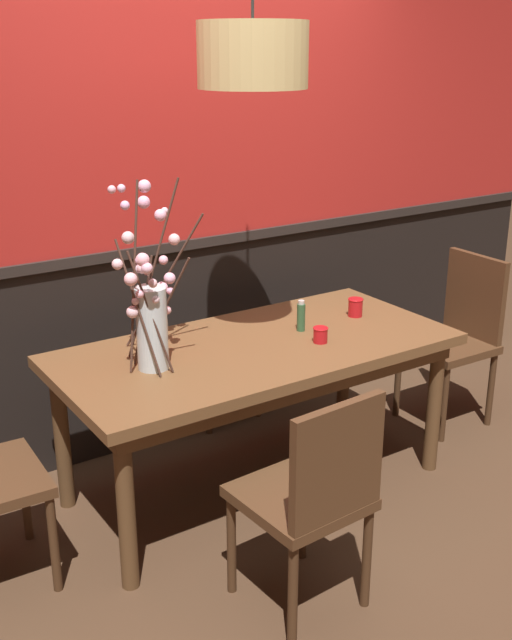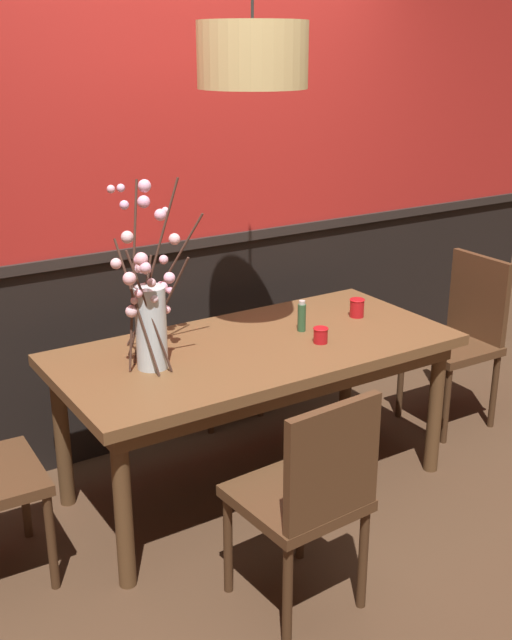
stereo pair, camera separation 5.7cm
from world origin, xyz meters
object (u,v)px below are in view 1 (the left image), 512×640
object	(u,v)px
chair_near_side_left	(313,493)
candle_holder_nearer_center	(320,335)
dining_table	(256,362)
candle_holder_nearer_edge	(355,307)
chair_far_side_right	(206,323)
pendant_lamp	(253,55)
vase_with_blossoms	(151,312)
condiment_bottle	(301,316)
chair_head_east_end	(458,331)

from	to	relation	value
chair_near_side_left	candle_holder_nearer_center	distance (m)	0.94
dining_table	candle_holder_nearer_edge	world-z (taller)	candle_holder_nearer_edge
chair_far_side_right	chair_near_side_left	bearing A→B (deg)	-107.71
candle_holder_nearer_center	pendant_lamp	distance (m)	1.25
vase_with_blossoms	dining_table	bearing A→B (deg)	-3.77
dining_table	chair_near_side_left	distance (m)	0.90
dining_table	chair_near_side_left	xyz separation A→B (m)	(-0.31, -0.84, -0.15)
dining_table	vase_with_blossoms	distance (m)	0.60
vase_with_blossoms	condiment_bottle	bearing A→B (deg)	0.13
vase_with_blossoms	pendant_lamp	distance (m)	1.10
vase_with_blossoms	condiment_bottle	xyz separation A→B (m)	(0.78, 0.00, -0.17)
chair_near_side_left	chair_head_east_end	world-z (taller)	chair_head_east_end
chair_near_side_left	candle_holder_nearer_edge	bearing A→B (deg)	43.39
chair_head_east_end	condiment_bottle	bearing A→B (deg)	178.04
vase_with_blossoms	candle_holder_nearer_center	size ratio (longest dim) A/B	10.77
chair_far_side_right	candle_holder_nearer_edge	distance (m)	0.94
dining_table	pendant_lamp	world-z (taller)	pendant_lamp
condiment_bottle	chair_far_side_right	bearing A→B (deg)	93.10
candle_holder_nearer_edge	chair_head_east_end	bearing A→B (deg)	-4.33
chair_head_east_end	dining_table	bearing A→B (deg)	179.93
vase_with_blossoms	chair_near_side_left	bearing A→B (deg)	-77.62
chair_far_side_right	candle_holder_nearer_center	bearing A→B (deg)	-88.50
chair_head_east_end	vase_with_blossoms	xyz separation A→B (m)	(-1.84, 0.03, 0.45)
dining_table	candle_holder_nearer_edge	size ratio (longest dim) A/B	19.72
dining_table	chair_head_east_end	bearing A→B (deg)	-0.07
chair_near_side_left	vase_with_blossoms	distance (m)	1.01
candle_holder_nearer_center	pendant_lamp	xyz separation A→B (m)	(-0.30, 0.11, 1.21)
dining_table	vase_with_blossoms	bearing A→B (deg)	176.23
candle_holder_nearer_edge	chair_far_side_right	bearing A→B (deg)	116.02
dining_table	pendant_lamp	size ratio (longest dim) A/B	2.02
vase_with_blossoms	candle_holder_nearer_center	xyz separation A→B (m)	(0.76, -0.17, -0.20)
candle_holder_nearer_edge	condiment_bottle	size ratio (longest dim) A/B	0.61
vase_with_blossoms	candle_holder_nearer_center	bearing A→B (deg)	-12.78
chair_near_side_left	vase_with_blossoms	bearing A→B (deg)	102.38
chair_head_east_end	pendant_lamp	bearing A→B (deg)	-178.65
chair_near_side_left	chair_far_side_right	world-z (taller)	chair_far_side_right
dining_table	candle_holder_nearer_center	size ratio (longest dim) A/B	25.04
pendant_lamp	vase_with_blossoms	bearing A→B (deg)	171.75
chair_head_east_end	condiment_bottle	world-z (taller)	chair_head_east_end
dining_table	chair_near_side_left	world-z (taller)	chair_near_side_left
candle_holder_nearer_edge	chair_near_side_left	bearing A→B (deg)	-136.61
condiment_bottle	vase_with_blossoms	bearing A→B (deg)	-179.87
dining_table	chair_far_side_right	distance (m)	0.90
candle_holder_nearer_edge	condiment_bottle	bearing A→B (deg)	-177.17
chair_near_side_left	vase_with_blossoms	world-z (taller)	vase_with_blossoms
chair_near_side_left	candle_holder_nearer_edge	distance (m)	1.32
dining_table	candle_holder_nearer_center	distance (m)	0.32
chair_head_east_end	chair_far_side_right	bearing A→B (deg)	141.95
chair_far_side_right	candle_holder_nearer_edge	world-z (taller)	chair_far_side_right
chair_far_side_right	candle_holder_nearer_center	world-z (taller)	chair_far_side_right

